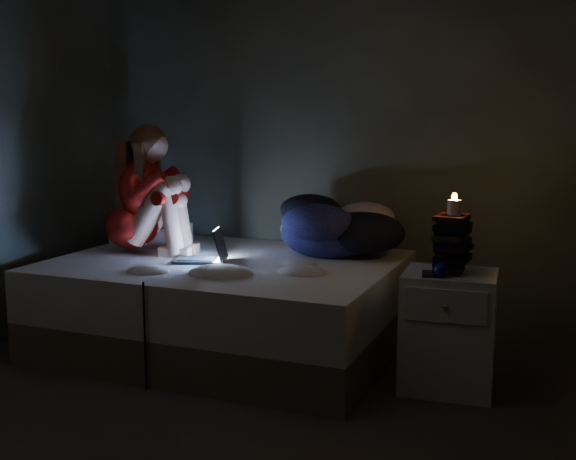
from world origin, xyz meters
The scene contains 12 objects.
floor centered at (0.00, 0.00, -0.01)m, with size 3.60×3.80×0.02m, color #2B2523.
wall_back centered at (0.00, 1.91, 1.30)m, with size 3.60×0.02×2.60m, color #2C2F29.
bed centered at (-0.41, 1.10, 0.28)m, with size 2.07×1.55×0.57m, color #B6B5B1, non-canonical shape.
pillow centered at (-1.17, 1.43, 0.64)m, with size 0.48×0.34×0.14m, color silver.
woman centered at (-1.09, 1.09, 0.99)m, with size 0.52×0.34×0.84m, color maroon, non-canonical shape.
laptop centered at (-0.53, 0.99, 0.68)m, with size 0.31×0.22×0.22m, color black, non-canonical shape.
clothes_pile centered at (0.12, 1.52, 0.77)m, with size 0.67×0.54×0.40m, color #11134C, non-canonical shape.
nightstand centered at (1.00, 0.94, 0.32)m, with size 0.48×0.43×0.64m, color beige.
book_stack centered at (1.00, 0.96, 0.79)m, with size 0.19×0.25×0.30m, color black, non-canonical shape.
candle centered at (1.00, 0.96, 0.98)m, with size 0.07×0.07×0.08m, color beige.
phone centered at (0.90, 0.84, 0.64)m, with size 0.07×0.14×0.01m, color black.
blue_orb centered at (0.97, 0.81, 0.68)m, with size 0.08×0.08×0.08m, color #060B4D.
Camera 1 is at (1.60, -2.79, 1.44)m, focal length 44.48 mm.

